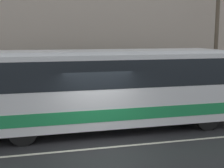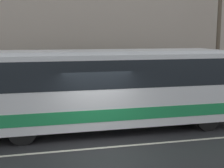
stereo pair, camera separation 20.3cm
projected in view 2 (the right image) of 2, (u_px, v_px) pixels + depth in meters
The scene contains 6 objects.
ground_plane at pixel (102, 148), 10.55m from camera, with size 60.00×60.00×0.00m, color #262628.
sidewalk at pixel (81, 110), 15.56m from camera, with size 60.00×2.45×0.12m.
lane_stripe at pixel (102, 148), 10.55m from camera, with size 54.00×0.14×0.01m.
transit_bus at pixel (105, 85), 12.39m from camera, with size 11.14×2.55×3.20m.
utility_pole_near at pixel (219, 29), 16.25m from camera, with size 0.20×0.20×7.94m.
pedestrian_waiting at pixel (120, 93), 15.85m from camera, with size 0.36×0.36×1.64m.
Camera 2 is at (-2.04, -9.89, 3.76)m, focal length 50.00 mm.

